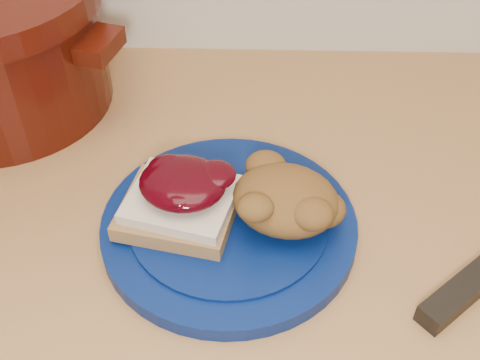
{
  "coord_description": "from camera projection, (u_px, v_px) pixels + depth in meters",
  "views": [
    {
      "loc": [
        -0.04,
        1.08,
        1.34
      ],
      "look_at": [
        -0.05,
        1.49,
        0.95
      ],
      "focal_mm": 45.0,
      "sensor_mm": 36.0,
      "label": 1
    }
  ],
  "objects": [
    {
      "name": "plate",
      "position": [
        229.0,
        226.0,
        0.58
      ],
      "size": [
        0.31,
        0.31,
        0.02
      ],
      "primitive_type": "cylinder",
      "rotation": [
        0.0,
        0.0,
        -0.31
      ],
      "color": "#051750",
      "rests_on": "wood_countertop"
    },
    {
      "name": "sandwich",
      "position": [
        181.0,
        197.0,
        0.56
      ],
      "size": [
        0.12,
        0.11,
        0.05
      ],
      "rotation": [
        0.0,
        0.0,
        -0.31
      ],
      "color": "olive",
      "rests_on": "plate"
    },
    {
      "name": "stuffing_mound",
      "position": [
        285.0,
        200.0,
        0.55
      ],
      "size": [
        0.12,
        0.11,
        0.05
      ],
      "primitive_type": "ellipsoid",
      "rotation": [
        0.0,
        0.0,
        -0.31
      ],
      "color": "brown",
      "rests_on": "plate"
    },
    {
      "name": "pepper_grinder",
      "position": [
        39.0,
        40.0,
        0.73
      ],
      "size": [
        0.06,
        0.06,
        0.12
      ],
      "rotation": [
        0.0,
        0.0,
        -0.17
      ],
      "color": "black",
      "rests_on": "wood_countertop"
    }
  ]
}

